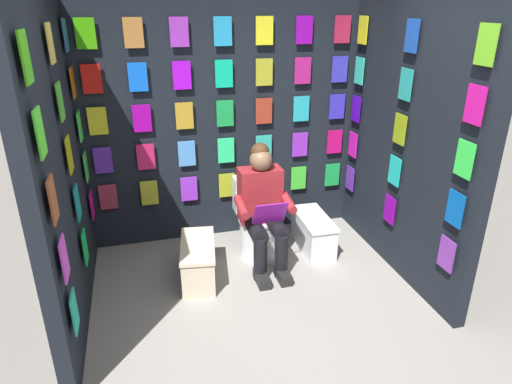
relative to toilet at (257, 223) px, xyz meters
name	(u,v)px	position (x,y,z in m)	size (l,w,h in m)	color
ground_plane	(286,363)	(0.20, 1.54, -0.33)	(30.00, 30.00, 0.00)	gray
display_wall_back	(224,124)	(0.20, -0.55, 0.89)	(2.87, 0.14, 2.42)	black
display_wall_left	(406,143)	(-1.23, 0.52, 0.89)	(0.14, 2.05, 2.42)	black
display_wall_right	(60,172)	(1.64, 0.52, 0.89)	(0.14, 2.05, 2.42)	black
toilet	(257,223)	(0.00, 0.00, 0.00)	(0.41, 0.55, 0.77)	white
person_reading	(263,208)	(0.00, 0.23, 0.27)	(0.52, 0.68, 1.19)	maroon
comic_longbox_near	(313,232)	(-0.58, 0.07, -0.15)	(0.30, 0.67, 0.36)	silver
comic_longbox_far	(198,261)	(0.64, 0.32, -0.15)	(0.40, 0.71, 0.36)	beige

